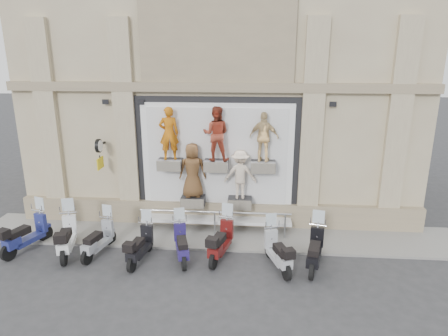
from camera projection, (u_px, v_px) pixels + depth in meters
The scene contains 14 objects.
ground at pixel (208, 268), 11.41m from camera, with size 90.00×90.00×0.00m, color #323234.
sidewalk at pixel (215, 235), 13.41m from camera, with size 16.00×2.20×0.08m, color gray.
building at pixel (226, 50), 16.39m from camera, with size 14.00×8.60×12.00m, color #BBAE88, non-canonical shape.
shop_vitrine at pixel (218, 161), 13.34m from camera, with size 5.60×0.83×4.30m.
guard_rail at pixel (215, 224), 13.19m from camera, with size 5.06×0.10×0.93m, color #9EA0A5, non-canonical shape.
clock_sign_bracket at pixel (99, 150), 13.27m from camera, with size 0.10×0.80×1.02m.
scooter_a at pixel (26, 227), 12.25m from camera, with size 0.55×1.90×1.54m, color navy, non-canonical shape.
scooter_b at pixel (66, 230), 12.03m from camera, with size 0.56×1.93×1.57m, color white, non-canonical shape.
scooter_c at pixel (98, 233), 12.01m from camera, with size 0.50×1.72×1.40m, color gray, non-canonical shape.
scooter_d at pixel (140, 239), 11.63m from camera, with size 0.50×1.73×1.40m, color black, non-canonical shape.
scooter_e at pixel (181, 237), 11.73m from camera, with size 0.51×1.74×1.41m, color #211854, non-canonical shape.
scooter_f at pixel (221, 234), 11.80m from camera, with size 0.54×1.86×1.52m, color #500E0D, non-canonical shape.
scooter_g at pixel (278, 245), 11.25m from camera, with size 0.52×1.77×1.44m, color #9EA0A5, non-canonical shape.
scooter_h at pixel (315, 243), 11.29m from camera, with size 0.54×1.86×1.51m, color black, non-canonical shape.
Camera 1 is at (1.28, -10.05, 6.01)m, focal length 32.00 mm.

